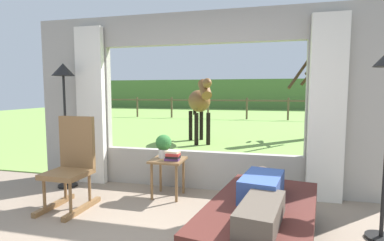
{
  "coord_description": "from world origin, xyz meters",
  "views": [
    {
      "loc": [
        0.94,
        -1.96,
        1.43
      ],
      "look_at": [
        0.0,
        1.8,
        1.05
      ],
      "focal_mm": 27.83,
      "sensor_mm": 36.0,
      "label": 1
    }
  ],
  "objects_px": {
    "horse": "(200,102)",
    "rocking_chair": "(72,163)",
    "floor_lamp_left": "(64,88)",
    "side_table": "(168,166)",
    "potted_plant": "(164,145)",
    "book_stack": "(173,156)",
    "recliner_sofa": "(261,225)",
    "pasture_tree": "(314,85)",
    "reclining_person": "(262,194)"
  },
  "relations": [
    {
      "from": "recliner_sofa",
      "to": "horse",
      "type": "height_order",
      "value": "horse"
    },
    {
      "from": "side_table",
      "to": "floor_lamp_left",
      "type": "xyz_separation_m",
      "value": [
        -1.61,
        0.04,
        1.06
      ]
    },
    {
      "from": "potted_plant",
      "to": "floor_lamp_left",
      "type": "xyz_separation_m",
      "value": [
        -1.53,
        -0.02,
        0.78
      ]
    },
    {
      "from": "floor_lamp_left",
      "to": "horse",
      "type": "distance_m",
      "value": 4.28
    },
    {
      "from": "reclining_person",
      "to": "pasture_tree",
      "type": "relative_size",
      "value": 0.47
    },
    {
      "from": "reclining_person",
      "to": "horse",
      "type": "distance_m",
      "value": 5.59
    },
    {
      "from": "floor_lamp_left",
      "to": "rocking_chair",
      "type": "bearing_deg",
      "value": -48.91
    },
    {
      "from": "floor_lamp_left",
      "to": "horse",
      "type": "bearing_deg",
      "value": 74.67
    },
    {
      "from": "book_stack",
      "to": "pasture_tree",
      "type": "relative_size",
      "value": 0.07
    },
    {
      "from": "recliner_sofa",
      "to": "horse",
      "type": "xyz_separation_m",
      "value": [
        -1.73,
        5.23,
        0.94
      ]
    },
    {
      "from": "recliner_sofa",
      "to": "pasture_tree",
      "type": "bearing_deg",
      "value": 88.43
    },
    {
      "from": "rocking_chair",
      "to": "side_table",
      "type": "bearing_deg",
      "value": 32.65
    },
    {
      "from": "reclining_person",
      "to": "side_table",
      "type": "height_order",
      "value": "reclining_person"
    },
    {
      "from": "potted_plant",
      "to": "floor_lamp_left",
      "type": "relative_size",
      "value": 0.17
    },
    {
      "from": "horse",
      "to": "potted_plant",
      "type": "bearing_deg",
      "value": 70.82
    },
    {
      "from": "reclining_person",
      "to": "book_stack",
      "type": "height_order",
      "value": "book_stack"
    },
    {
      "from": "floor_lamp_left",
      "to": "side_table",
      "type": "bearing_deg",
      "value": -1.39
    },
    {
      "from": "horse",
      "to": "rocking_chair",
      "type": "bearing_deg",
      "value": 58.58
    },
    {
      "from": "potted_plant",
      "to": "book_stack",
      "type": "xyz_separation_m",
      "value": [
        0.17,
        -0.12,
        -0.12
      ]
    },
    {
      "from": "book_stack",
      "to": "side_table",
      "type": "bearing_deg",
      "value": 145.25
    },
    {
      "from": "book_stack",
      "to": "horse",
      "type": "relative_size",
      "value": 0.11
    },
    {
      "from": "recliner_sofa",
      "to": "rocking_chair",
      "type": "distance_m",
      "value": 2.36
    },
    {
      "from": "side_table",
      "to": "book_stack",
      "type": "distance_m",
      "value": 0.19
    },
    {
      "from": "reclining_person",
      "to": "side_table",
      "type": "distance_m",
      "value": 1.69
    },
    {
      "from": "side_table",
      "to": "potted_plant",
      "type": "relative_size",
      "value": 1.63
    },
    {
      "from": "potted_plant",
      "to": "floor_lamp_left",
      "type": "bearing_deg",
      "value": -179.21
    },
    {
      "from": "reclining_person",
      "to": "rocking_chair",
      "type": "relative_size",
      "value": 1.28
    },
    {
      "from": "horse",
      "to": "floor_lamp_left",
      "type": "bearing_deg",
      "value": 49.9
    },
    {
      "from": "recliner_sofa",
      "to": "floor_lamp_left",
      "type": "xyz_separation_m",
      "value": [
        -2.86,
        1.11,
        1.26
      ]
    },
    {
      "from": "recliner_sofa",
      "to": "floor_lamp_left",
      "type": "relative_size",
      "value": 1.0
    },
    {
      "from": "recliner_sofa",
      "to": "book_stack",
      "type": "xyz_separation_m",
      "value": [
        -1.16,
        1.01,
        0.37
      ]
    },
    {
      "from": "recliner_sofa",
      "to": "rocking_chair",
      "type": "xyz_separation_m",
      "value": [
        -2.29,
        0.46,
        0.33
      ]
    },
    {
      "from": "rocking_chair",
      "to": "recliner_sofa",
      "type": "bearing_deg",
      "value": -9.45
    },
    {
      "from": "side_table",
      "to": "potted_plant",
      "type": "distance_m",
      "value": 0.29
    },
    {
      "from": "potted_plant",
      "to": "horse",
      "type": "bearing_deg",
      "value": 95.59
    },
    {
      "from": "pasture_tree",
      "to": "recliner_sofa",
      "type": "bearing_deg",
      "value": -101.52
    },
    {
      "from": "recliner_sofa",
      "to": "horse",
      "type": "bearing_deg",
      "value": 118.29
    },
    {
      "from": "reclining_person",
      "to": "side_table",
      "type": "bearing_deg",
      "value": 148.0
    },
    {
      "from": "recliner_sofa",
      "to": "side_table",
      "type": "distance_m",
      "value": 1.66
    },
    {
      "from": "potted_plant",
      "to": "rocking_chair",
      "type": "bearing_deg",
      "value": -144.72
    },
    {
      "from": "side_table",
      "to": "potted_plant",
      "type": "xyz_separation_m",
      "value": [
        -0.08,
        0.06,
        0.28
      ]
    },
    {
      "from": "reclining_person",
      "to": "potted_plant",
      "type": "height_order",
      "value": "potted_plant"
    },
    {
      "from": "rocking_chair",
      "to": "book_stack",
      "type": "bearing_deg",
      "value": 28.09
    },
    {
      "from": "recliner_sofa",
      "to": "book_stack",
      "type": "relative_size",
      "value": 9.0
    },
    {
      "from": "book_stack",
      "to": "floor_lamp_left",
      "type": "xyz_separation_m",
      "value": [
        -1.7,
        0.1,
        0.9
      ]
    },
    {
      "from": "recliner_sofa",
      "to": "reclining_person",
      "type": "distance_m",
      "value": 0.31
    },
    {
      "from": "pasture_tree",
      "to": "potted_plant",
      "type": "bearing_deg",
      "value": -115.77
    },
    {
      "from": "reclining_person",
      "to": "book_stack",
      "type": "relative_size",
      "value": 7.06
    },
    {
      "from": "book_stack",
      "to": "pasture_tree",
      "type": "xyz_separation_m",
      "value": [
        2.53,
        5.72,
        1.03
      ]
    },
    {
      "from": "reclining_person",
      "to": "book_stack",
      "type": "xyz_separation_m",
      "value": [
        -1.16,
        1.06,
        0.06
      ]
    }
  ]
}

